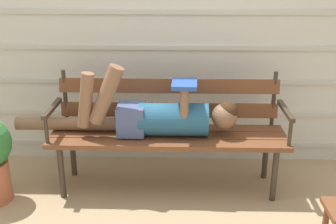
% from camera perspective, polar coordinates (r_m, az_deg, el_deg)
% --- Properties ---
extents(ground_plane, '(12.00, 12.00, 0.00)m').
position_cam_1_polar(ground_plane, '(3.34, -0.03, -10.36)').
color(ground_plane, tan).
extents(house_siding, '(5.11, 0.08, 2.56)m').
position_cam_1_polar(house_siding, '(3.50, 0.26, 13.29)').
color(house_siding, beige).
rests_on(house_siding, ground).
extents(park_bench, '(1.77, 0.46, 0.87)m').
position_cam_1_polar(park_bench, '(3.24, 0.03, -1.81)').
color(park_bench, brown).
rests_on(park_bench, ground).
extents(reclining_person, '(1.67, 0.26, 0.55)m').
position_cam_1_polar(reclining_person, '(3.14, -1.80, -0.45)').
color(reclining_person, '#23567A').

